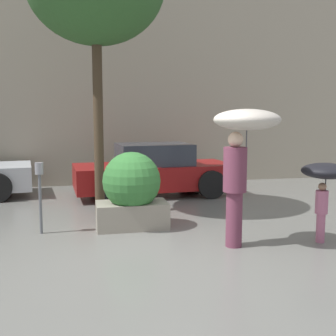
{
  "coord_description": "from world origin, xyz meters",
  "views": [
    {
      "loc": [
        -0.94,
        -5.99,
        2.02
      ],
      "look_at": [
        0.68,
        1.6,
        1.05
      ],
      "focal_mm": 45.0,
      "sensor_mm": 36.0,
      "label": 1
    }
  ],
  "objects_px": {
    "parking_meter": "(40,183)",
    "person_child": "(326,177)",
    "parked_car_near": "(154,171)",
    "person_adult": "(243,141)",
    "planter_box": "(132,190)"
  },
  "relations": [
    {
      "from": "parking_meter",
      "to": "person_child",
      "type": "bearing_deg",
      "value": -17.53
    },
    {
      "from": "parked_car_near",
      "to": "parking_meter",
      "type": "relative_size",
      "value": 3.32
    },
    {
      "from": "person_adult",
      "to": "parked_car_near",
      "type": "xyz_separation_m",
      "value": [
        -0.56,
        4.52,
        -1.03
      ]
    },
    {
      "from": "planter_box",
      "to": "parking_meter",
      "type": "xyz_separation_m",
      "value": [
        -1.58,
        -0.05,
        0.2
      ]
    },
    {
      "from": "planter_box",
      "to": "person_child",
      "type": "xyz_separation_m",
      "value": [
        2.91,
        -1.47,
        0.37
      ]
    },
    {
      "from": "person_adult",
      "to": "parked_car_near",
      "type": "height_order",
      "value": "person_adult"
    },
    {
      "from": "person_adult",
      "to": "person_child",
      "type": "height_order",
      "value": "person_adult"
    },
    {
      "from": "planter_box",
      "to": "parking_meter",
      "type": "distance_m",
      "value": 1.59
    },
    {
      "from": "person_child",
      "to": "parking_meter",
      "type": "relative_size",
      "value": 1.03
    },
    {
      "from": "planter_box",
      "to": "parked_car_near",
      "type": "bearing_deg",
      "value": 72.83
    },
    {
      "from": "planter_box",
      "to": "person_adult",
      "type": "bearing_deg",
      "value": -44.19
    },
    {
      "from": "person_child",
      "to": "parked_car_near",
      "type": "bearing_deg",
      "value": 87.37
    },
    {
      "from": "person_child",
      "to": "parking_meter",
      "type": "distance_m",
      "value": 4.71
    },
    {
      "from": "parked_car_near",
      "to": "planter_box",
      "type": "bearing_deg",
      "value": 158.95
    },
    {
      "from": "planter_box",
      "to": "parking_meter",
      "type": "relative_size",
      "value": 1.12
    }
  ]
}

